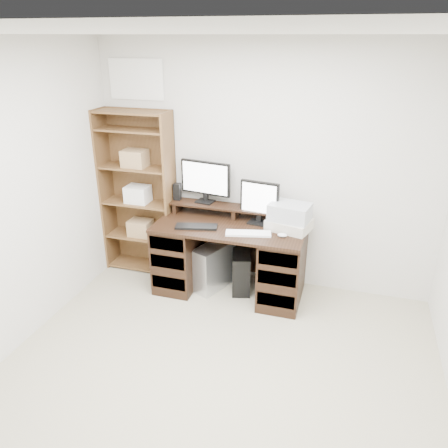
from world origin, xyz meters
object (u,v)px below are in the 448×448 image
at_px(desk, 230,257).
at_px(monitor_wide, 205,180).
at_px(tower_black, 241,270).
at_px(bookshelf, 139,192).
at_px(printer, 289,224).
at_px(monitor_small, 259,201).
at_px(tower_silver, 214,266).

xyz_separation_m(desk, monitor_wide, (-0.34, 0.26, 0.73)).
height_order(tower_black, bookshelf, bookshelf).
bearing_deg(desk, monitor_wide, 143.10).
bearing_deg(printer, monitor_wide, -177.30).
height_order(monitor_small, tower_silver, monitor_small).
relative_size(printer, tower_black, 0.87).
bearing_deg(monitor_small, tower_silver, -155.91).
bearing_deg(tower_black, bookshelf, 158.66).
distance_m(desk, monitor_wide, 0.84).
distance_m(desk, tower_silver, 0.23).
relative_size(monitor_wide, bookshelf, 0.31).
bearing_deg(monitor_wide, tower_silver, -47.81).
relative_size(desk, printer, 3.75).
bearing_deg(bookshelf, tower_black, -6.47).
height_order(monitor_wide, monitor_small, monitor_wide).
xyz_separation_m(printer, tower_silver, (-0.76, -0.05, -0.56)).
height_order(desk, tower_black, desk).
xyz_separation_m(desk, bookshelf, (-1.10, 0.21, 0.53)).
bearing_deg(bookshelf, tower_silver, -12.04).
bearing_deg(tower_silver, bookshelf, -170.00).
height_order(monitor_wide, printer, monitor_wide).
distance_m(desk, bookshelf, 1.24).
relative_size(desk, bookshelf, 0.83).
relative_size(monitor_small, printer, 1.08).
height_order(monitor_wide, bookshelf, bookshelf).
bearing_deg(tower_silver, monitor_small, 38.07).
distance_m(monitor_small, bookshelf, 1.37).
bearing_deg(desk, monitor_small, 29.01).
bearing_deg(tower_black, desk, -158.33).
relative_size(monitor_wide, tower_black, 1.20).
bearing_deg(tower_black, monitor_small, 8.44).
bearing_deg(monitor_wide, printer, -3.06).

